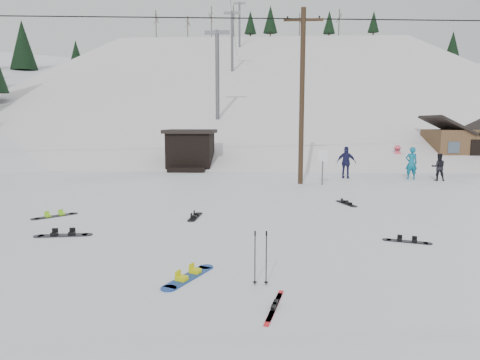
{
  "coord_description": "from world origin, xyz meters",
  "views": [
    {
      "loc": [
        -0.13,
        -8.66,
        3.26
      ],
      "look_at": [
        -0.79,
        5.02,
        1.4
      ],
      "focal_mm": 32.0,
      "sensor_mm": 36.0,
      "label": 1
    }
  ],
  "objects_px": {
    "cabin": "(464,146)",
    "hero_skis": "(274,306)",
    "utility_pole": "(302,94)",
    "hero_snowboard": "(189,276)"
  },
  "relations": [
    {
      "from": "cabin",
      "to": "hero_skis",
      "type": "distance_m",
      "value": 29.5
    },
    {
      "from": "utility_pole",
      "to": "hero_skis",
      "type": "height_order",
      "value": "utility_pole"
    },
    {
      "from": "hero_snowboard",
      "to": "hero_skis",
      "type": "xyz_separation_m",
      "value": [
        1.76,
        -1.38,
        -0.01
      ]
    },
    {
      "from": "hero_snowboard",
      "to": "hero_skis",
      "type": "bearing_deg",
      "value": -103.31
    },
    {
      "from": "utility_pole",
      "to": "hero_skis",
      "type": "xyz_separation_m",
      "value": [
        -1.87,
        -15.44,
        -4.66
      ]
    },
    {
      "from": "cabin",
      "to": "hero_skis",
      "type": "bearing_deg",
      "value": -120.3
    },
    {
      "from": "cabin",
      "to": "hero_snowboard",
      "type": "xyz_separation_m",
      "value": [
        -16.63,
        -24.06,
        -1.45
      ]
    },
    {
      "from": "utility_pole",
      "to": "hero_snowboard",
      "type": "distance_m",
      "value": 15.25
    },
    {
      "from": "hero_snowboard",
      "to": "hero_skis",
      "type": "distance_m",
      "value": 2.24
    },
    {
      "from": "hero_snowboard",
      "to": "cabin",
      "type": "bearing_deg",
      "value": -10.01
    }
  ]
}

